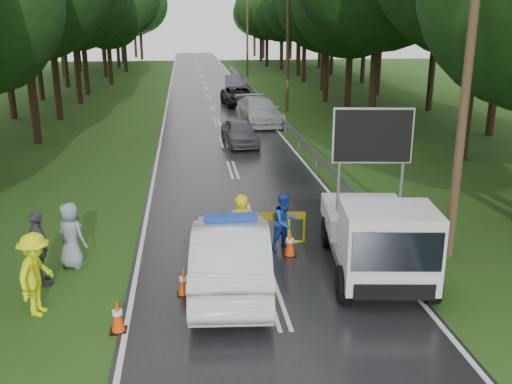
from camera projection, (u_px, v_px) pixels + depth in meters
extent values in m
plane|color=#264012|center=(275.00, 300.00, 13.39)|extent=(160.00, 160.00, 0.00)
cube|color=black|center=(212.00, 108.00, 41.86)|extent=(7.00, 140.00, 0.02)
cylinder|color=gray|center=(427.00, 278.00, 13.72)|extent=(0.12, 0.12, 0.70)
cube|color=gray|center=(262.00, 100.00, 42.14)|extent=(0.05, 60.00, 0.30)
cylinder|color=#483921|center=(468.00, 73.00, 14.43)|extent=(0.24, 0.24, 10.00)
cylinder|color=#483921|center=(288.00, 38.00, 39.11)|extent=(0.24, 0.24, 10.00)
cylinder|color=#483921|center=(247.00, 31.00, 63.79)|extent=(0.24, 0.24, 10.00)
imported|color=silver|center=(231.00, 254.00, 13.82)|extent=(2.19, 5.28, 1.70)
cube|color=#1938A5|center=(230.00, 218.00, 13.54)|extent=(1.30, 0.45, 0.17)
cube|color=gray|center=(371.00, 244.00, 15.13)|extent=(2.67, 4.68, 0.26)
cube|color=silver|center=(365.00, 216.00, 16.02)|extent=(2.53, 2.80, 0.58)
cube|color=silver|center=(388.00, 246.00, 13.09)|extent=(2.32, 1.95, 1.80)
cube|color=black|center=(398.00, 252.00, 12.20)|extent=(1.94, 0.30, 0.90)
cube|color=black|center=(373.00, 136.00, 14.92)|extent=(2.01, 0.39, 1.37)
cylinder|color=black|center=(344.00, 284.00, 13.16)|extent=(0.41, 0.92, 0.89)
cylinder|color=black|center=(431.00, 285.00, 13.14)|extent=(0.41, 0.92, 0.89)
cylinder|color=black|center=(328.00, 232.00, 16.39)|extent=(0.41, 0.92, 0.89)
cylinder|color=black|center=(397.00, 232.00, 16.38)|extent=(0.41, 0.92, 0.89)
cube|color=#D6D40B|center=(227.00, 231.00, 16.47)|extent=(0.06, 0.06, 0.90)
cube|color=#D6D40B|center=(243.00, 230.00, 16.51)|extent=(0.06, 0.06, 0.90)
cube|color=#D6D40B|center=(289.00, 229.00, 16.61)|extent=(0.06, 0.06, 0.90)
cube|color=#D6D40B|center=(304.00, 228.00, 16.65)|extent=(0.06, 0.06, 0.90)
cube|color=#F2CC00|center=(266.00, 216.00, 16.44)|extent=(2.33, 0.13, 0.22)
imported|color=yellow|center=(241.00, 231.00, 14.92)|extent=(0.81, 0.62, 2.00)
imported|color=#183CA0|center=(285.00, 222.00, 16.08)|extent=(1.01, 0.94, 1.66)
imported|color=#E6FB0D|center=(36.00, 274.00, 12.49)|extent=(0.99, 1.37, 1.91)
imported|color=#44484C|center=(39.00, 249.00, 13.88)|extent=(0.88, 1.22, 1.92)
imported|color=gray|center=(71.00, 235.00, 14.92)|extent=(1.03, 0.95, 1.77)
imported|color=#47484F|center=(240.00, 132.00, 29.54)|extent=(1.93, 4.06, 1.34)
imported|color=#A6A9AE|center=(259.00, 111.00, 35.40)|extent=(2.87, 5.79, 1.62)
imported|color=black|center=(239.00, 96.00, 43.02)|extent=(2.69, 5.13, 1.38)
imported|color=#404248|center=(234.00, 83.00, 50.84)|extent=(1.85, 4.62, 1.49)
cube|color=black|center=(119.00, 331.00, 12.03)|extent=(0.35, 0.35, 0.03)
cone|color=#FF4108|center=(117.00, 315.00, 11.92)|extent=(0.29, 0.29, 0.72)
cube|color=black|center=(241.00, 265.00, 15.21)|extent=(0.31, 0.31, 0.03)
cone|color=#FF4108|center=(241.00, 254.00, 15.12)|extent=(0.25, 0.25, 0.64)
cube|color=black|center=(290.00, 255.00, 15.85)|extent=(0.36, 0.36, 0.03)
cone|color=#FF4108|center=(290.00, 243.00, 15.74)|extent=(0.30, 0.30, 0.75)
cube|color=black|center=(184.00, 294.00, 13.61)|extent=(0.33, 0.33, 0.03)
cone|color=#FF4108|center=(184.00, 281.00, 13.51)|extent=(0.28, 0.28, 0.69)
cube|color=black|center=(336.00, 230.00, 17.74)|extent=(0.37, 0.37, 0.03)
cone|color=#FF4108|center=(337.00, 218.00, 17.63)|extent=(0.30, 0.30, 0.76)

